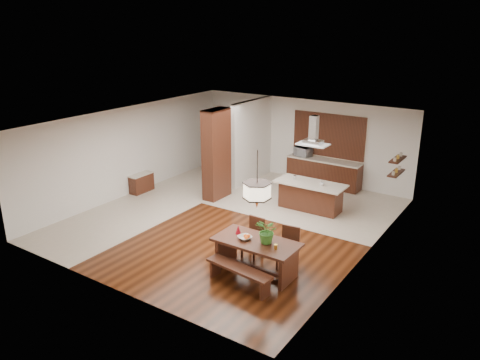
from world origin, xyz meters
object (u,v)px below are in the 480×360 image
Objects in this scene: kitchen_island at (310,196)px; range_hood at (314,130)px; dining_table at (256,249)px; foliage_plant at (267,231)px; microwave at (303,151)px; dining_bench at (239,277)px; island_cup at (322,184)px; hallway_console at (142,183)px; dining_chair_left at (252,238)px; dining_chair_right at (287,249)px; fruit_bowl at (245,238)px; pendant_lantern at (257,180)px.

range_hood reaches higher than kitchen_island.
dining_table is 3.37× the size of foliage_plant.
kitchen_island is 2.75m from microwave.
dining_bench is at bearing -59.04° from microwave.
range_hood is 1.60m from island_cup.
kitchen_island reaches higher than hallway_console.
dining_chair_left is 1.09m from foliage_plant.
microwave is (-2.05, 6.41, 0.52)m from dining_table.
dining_chair_right reaches higher than island_cup.
hallway_console is 6.99× the size of island_cup.
dining_chair_right is (6.51, -1.83, 0.18)m from hallway_console.
dining_chair_right is at bearing 2.49° from dining_chair_left.
range_hood is (-0.90, 4.11, 1.38)m from foliage_plant.
foliage_plant is 0.59m from fruit_bowl.
dining_chair_left is at bearing 173.49° from dining_chair_right.
foliage_plant is (0.26, 0.04, -1.16)m from pendant_lantern.
island_cup reaches higher than hallway_console.
foliage_plant is at bearing -78.06° from kitchen_island.
dining_chair_right is 1.06m from fruit_bowl.
range_hood is 2.99m from microwave.
hallway_console is at bearing 158.14° from pendant_lantern.
microwave is at bearing 127.38° from island_cup.
island_cup is (0.39, -0.09, -1.54)m from range_hood.
dining_chair_left is (5.55, -1.83, 0.18)m from hallway_console.
dining_table is (6.03, -2.42, 0.27)m from hallway_console.
dining_bench is at bearing -87.00° from island_cup.
dining_bench is 4.88m from kitchen_island.
foliage_plant is 6.77m from microwave.
foliage_plant reaches higher than dining_table.
range_hood reaches higher than dining_table.
dining_table is at bearing -81.22° from range_hood.
microwave reaches higher than island_cup.
kitchen_island is at bearing 167.34° from island_cup.
fruit_bowl reaches higher than kitchen_island.
island_cup is (0.23, 3.47, 0.43)m from dining_chair_left.
dining_table is at bearing -135.79° from dining_chair_right.
dining_chair_left is 4.07m from range_hood.
dining_bench is (6.03, -3.11, -0.09)m from hallway_console.
fruit_bowl is 4.54m from range_hood.
dining_chair_left is 0.76× the size of pendant_lantern.
dining_chair_right is at bearing 69.33° from dining_bench.
microwave is (-1.57, 5.82, 0.62)m from dining_chair_left.
dining_bench is 1.39m from dining_chair_right.
dining_table is 1.66m from pendant_lantern.
fruit_bowl is at bearing -59.75° from microwave.
pendant_lantern is (0.00, 0.00, 1.66)m from dining_table.
dining_chair_right is at bearing -72.90° from kitchen_island.
fruit_bowl is at bearing -69.57° from dining_chair_left.
hallway_console is 6.04m from island_cup.
island_cup is (-0.25, 4.75, 0.69)m from dining_bench.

